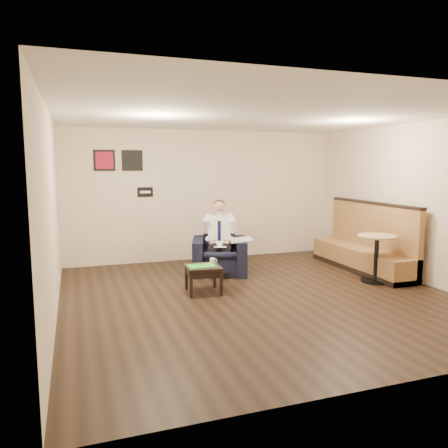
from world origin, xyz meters
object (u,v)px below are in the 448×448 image
object	(u,v)px
armchair	(219,248)
coffee_mug	(212,261)
smartphone	(204,263)
cafe_table	(376,259)
banquette	(362,237)
side_table	(203,279)
green_folder	(202,266)
seated_man	(219,240)

from	to	relation	value
armchair	coffee_mug	xyz separation A→B (m)	(-0.48, -1.06, 0.00)
smartphone	cafe_table	world-z (taller)	cafe_table
armchair	banquette	xyz separation A→B (m)	(2.71, -0.70, 0.17)
side_table	banquette	xyz separation A→B (m)	(3.37, 0.46, 0.44)
coffee_mug	cafe_table	xyz separation A→B (m)	(2.89, -0.46, -0.07)
armchair	banquette	world-z (taller)	banquette
green_folder	cafe_table	xyz separation A→B (m)	(3.11, -0.34, -0.03)
seated_man	coffee_mug	world-z (taller)	seated_man
coffee_mug	cafe_table	size ratio (longest dim) A/B	0.11
seated_man	coffee_mug	bearing A→B (deg)	-97.49
armchair	cafe_table	distance (m)	2.85
side_table	green_folder	size ratio (longest dim) A/B	1.22
cafe_table	green_folder	bearing A→B (deg)	173.69
side_table	smartphone	bearing A→B (deg)	67.19
armchair	smartphone	xyz separation A→B (m)	(-0.60, -1.01, -0.04)
armchair	smartphone	world-z (taller)	armchair
side_table	banquette	size ratio (longest dim) A/B	0.21
green_folder	armchair	bearing A→B (deg)	59.53
armchair	side_table	world-z (taller)	armchair
smartphone	banquette	xyz separation A→B (m)	(3.31, 0.31, 0.21)
coffee_mug	banquette	size ratio (longest dim) A/B	0.04
coffee_mug	banquette	xyz separation A→B (m)	(3.19, 0.36, 0.17)
armchair	coffee_mug	size ratio (longest dim) A/B	10.77
cafe_table	side_table	bearing A→B (deg)	173.32
armchair	side_table	distance (m)	1.37
coffee_mug	banquette	bearing A→B (deg)	6.46
smartphone	green_folder	bearing A→B (deg)	-103.96
seated_man	banquette	distance (m)	2.81
side_table	cafe_table	xyz separation A→B (m)	(3.07, -0.36, 0.20)
smartphone	banquette	size ratio (longest dim) A/B	0.05
armchair	smartphone	distance (m)	1.18
seated_man	coffee_mug	xyz separation A→B (m)	(-0.44, -0.94, -0.18)
green_folder	banquette	size ratio (longest dim) A/B	0.17
seated_man	cafe_table	world-z (taller)	seated_man
smartphone	cafe_table	bearing A→B (deg)	5.81
coffee_mug	cafe_table	bearing A→B (deg)	-9.06
side_table	green_folder	xyz separation A→B (m)	(-0.03, -0.02, 0.23)
green_folder	smartphone	xyz separation A→B (m)	(0.09, 0.17, -0.00)
seated_man	side_table	size ratio (longest dim) A/B	2.47
banquette	seated_man	bearing A→B (deg)	168.05
seated_man	banquette	bearing A→B (deg)	5.50
armchair	smartphone	bearing A→B (deg)	-103.19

